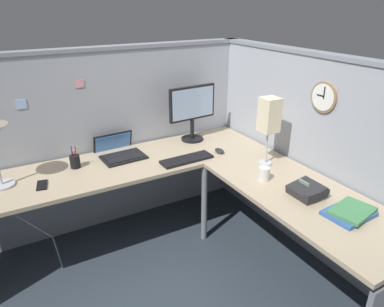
# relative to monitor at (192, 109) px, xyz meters

# --- Properties ---
(ground_plane) EXTENTS (6.80, 6.80, 0.00)m
(ground_plane) POSITION_rel_monitor_xyz_m (-0.31, -0.64, -1.02)
(ground_plane) COLOR #2D3842
(cubicle_wall_back) EXTENTS (2.57, 0.12, 1.58)m
(cubicle_wall_back) POSITION_rel_monitor_xyz_m (-0.68, 0.23, -0.23)
(cubicle_wall_back) COLOR #999EA8
(cubicle_wall_back) RESTS_ON ground
(cubicle_wall_right) EXTENTS (0.12, 2.37, 1.58)m
(cubicle_wall_right) POSITION_rel_monitor_xyz_m (0.56, -0.90, -0.23)
(cubicle_wall_right) COLOR #999EA8
(cubicle_wall_right) RESTS_ON ground
(desk) EXTENTS (2.35, 2.15, 0.73)m
(desk) POSITION_rel_monitor_xyz_m (-0.46, -0.69, -0.39)
(desk) COLOR tan
(desk) RESTS_ON ground
(monitor) EXTENTS (0.46, 0.20, 0.50)m
(monitor) POSITION_rel_monitor_xyz_m (0.00, 0.00, 0.00)
(monitor) COLOR black
(monitor) RESTS_ON desk
(laptop) EXTENTS (0.36, 0.40, 0.22)m
(laptop) POSITION_rel_monitor_xyz_m (-0.70, 0.01, -0.27)
(laptop) COLOR black
(laptop) RESTS_ON desk
(keyboard) EXTENTS (0.43, 0.15, 0.02)m
(keyboard) POSITION_rel_monitor_xyz_m (-0.27, -0.38, -0.28)
(keyboard) COLOR black
(keyboard) RESTS_ON desk
(computer_mouse) EXTENTS (0.06, 0.10, 0.03)m
(computer_mouse) POSITION_rel_monitor_xyz_m (0.05, -0.37, -0.28)
(computer_mouse) COLOR #232326
(computer_mouse) RESTS_ON desk
(pen_cup) EXTENTS (0.08, 0.08, 0.18)m
(pen_cup) POSITION_rel_monitor_xyz_m (-1.07, -0.07, -0.24)
(pen_cup) COLOR black
(pen_cup) RESTS_ON desk
(cell_phone) EXTENTS (0.09, 0.15, 0.01)m
(cell_phone) POSITION_rel_monitor_xyz_m (-1.34, -0.25, -0.29)
(cell_phone) COLOR black
(cell_phone) RESTS_ON desk
(office_phone) EXTENTS (0.19, 0.21, 0.11)m
(office_phone) POSITION_rel_monitor_xyz_m (0.15, -1.26, -0.26)
(office_phone) COLOR #232326
(office_phone) RESTS_ON desk
(book_stack) EXTENTS (0.31, 0.24, 0.04)m
(book_stack) POSITION_rel_monitor_xyz_m (0.21, -1.55, -0.27)
(book_stack) COLOR #335999
(book_stack) RESTS_ON desk
(desk_lamp_paper) EXTENTS (0.13, 0.13, 0.53)m
(desk_lamp_paper) POSITION_rel_monitor_xyz_m (0.25, -0.73, 0.09)
(desk_lamp_paper) COLOR #B7BABF
(desk_lamp_paper) RESTS_ON desk
(coffee_mug) EXTENTS (0.08, 0.08, 0.10)m
(coffee_mug) POSITION_rel_monitor_xyz_m (0.06, -0.94, -0.25)
(coffee_mug) COLOR silver
(coffee_mug) RESTS_ON desk
(wall_clock) EXTENTS (0.04, 0.22, 0.22)m
(wall_clock) POSITION_rel_monitor_xyz_m (0.50, -0.99, 0.27)
(wall_clock) COLOR olive
(pinned_note_leftmost) EXTENTS (0.07, 0.00, 0.06)m
(pinned_note_leftmost) POSITION_rel_monitor_xyz_m (-0.91, 0.18, 0.29)
(pinned_note_leftmost) COLOR pink
(pinned_note_middle) EXTENTS (0.08, 0.00, 0.07)m
(pinned_note_middle) POSITION_rel_monitor_xyz_m (-1.35, 0.18, 0.19)
(pinned_note_middle) COLOR #99B7E5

